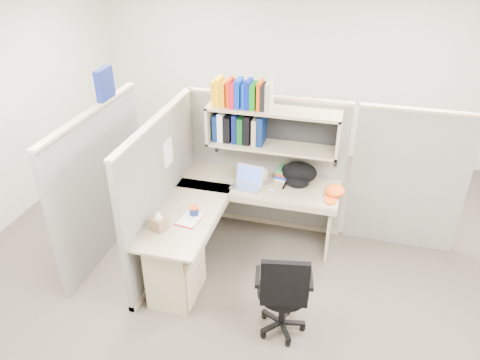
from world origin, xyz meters
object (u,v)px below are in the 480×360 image
(laptop, at_px, (246,178))
(task_chair, at_px, (283,305))
(backpack, at_px, (298,174))
(snack_canister, at_px, (194,210))
(desk, at_px, (200,245))

(laptop, bearing_deg, task_chair, -53.68)
(backpack, distance_m, task_chair, 1.54)
(snack_canister, distance_m, task_chair, 1.25)
(snack_canister, bearing_deg, laptop, 60.14)
(desk, height_order, backpack, backpack)
(desk, relative_size, snack_canister, 18.62)
(laptop, relative_size, snack_canister, 3.34)
(desk, bearing_deg, task_chair, -27.64)
(desk, relative_size, laptop, 5.57)
(desk, height_order, task_chair, task_chair)
(backpack, xyz_separation_m, task_chair, (0.12, -1.45, -0.51))
(task_chair, bearing_deg, snack_canister, 149.94)
(desk, distance_m, laptop, 0.89)
(desk, bearing_deg, backpack, 49.82)
(desk, xyz_separation_m, task_chair, (0.93, -0.49, -0.10))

